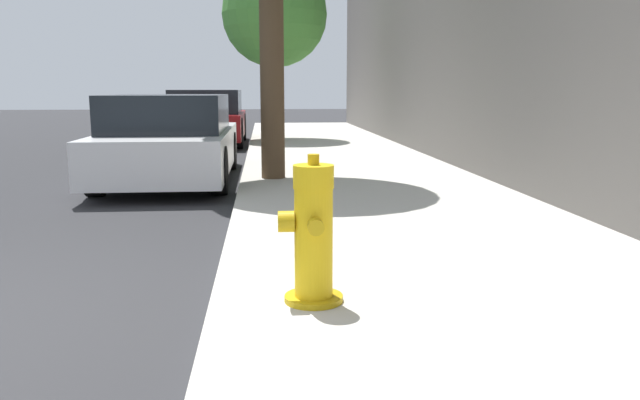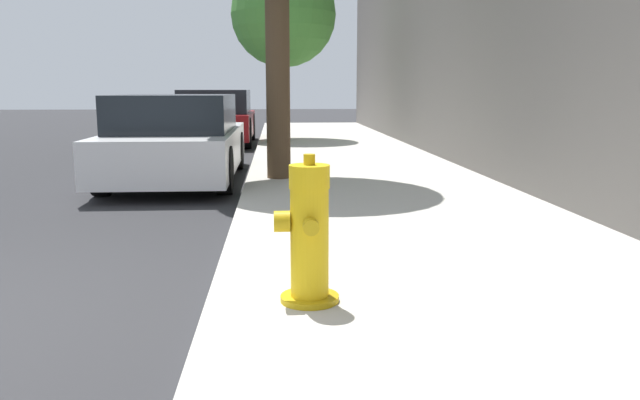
{
  "view_description": "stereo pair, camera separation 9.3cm",
  "coord_description": "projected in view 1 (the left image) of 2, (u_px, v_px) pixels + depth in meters",
  "views": [
    {
      "loc": [
        1.94,
        -3.43,
        1.36
      ],
      "look_at": [
        2.36,
        1.29,
        0.51
      ],
      "focal_mm": 35.0,
      "sensor_mm": 36.0,
      "label": 1
    },
    {
      "loc": [
        2.04,
        -3.44,
        1.36
      ],
      "look_at": [
        2.36,
        1.29,
        0.51
      ],
      "focal_mm": 35.0,
      "sensor_mm": 36.0,
      "label": 2
    }
  ],
  "objects": [
    {
      "name": "parked_car_near",
      "position": [
        171.0,
        140.0,
        9.19
      ],
      "size": [
        1.77,
        4.23,
        1.28
      ],
      "color": "silver",
      "rests_on": "ground_plane"
    },
    {
      "name": "street_tree_far",
      "position": [
        275.0,
        14.0,
        15.2
      ],
      "size": [
        2.57,
        2.57,
        4.33
      ],
      "color": "brown",
      "rests_on": "sidewalk_slab"
    },
    {
      "name": "sidewalk_slab",
      "position": [
        498.0,
        310.0,
        3.72
      ],
      "size": [
        3.43,
        40.0,
        0.12
      ],
      "color": "beige",
      "rests_on": "ground_plane"
    },
    {
      "name": "parked_car_mid",
      "position": [
        208.0,
        118.0,
        15.34
      ],
      "size": [
        1.79,
        3.94,
        1.34
      ],
      "color": "maroon",
      "rests_on": "ground_plane"
    },
    {
      "name": "fire_hydrant",
      "position": [
        313.0,
        236.0,
        3.63
      ],
      "size": [
        0.38,
        0.38,
        0.87
      ],
      "color": "#C39C11",
      "rests_on": "sidewalk_slab"
    }
  ]
}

